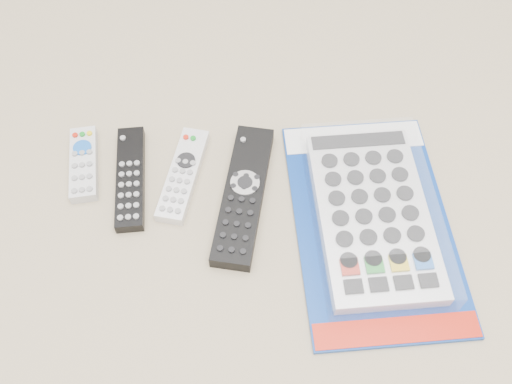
{
  "coord_description": "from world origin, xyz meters",
  "views": [
    {
      "loc": [
        0.06,
        -0.45,
        0.74
      ],
      "look_at": [
        0.05,
        0.02,
        0.01
      ],
      "focal_mm": 40.0,
      "sensor_mm": 36.0,
      "label": 1
    }
  ],
  "objects_px": {
    "remote_silver_dvd": "(183,175)",
    "remote_large_black": "(244,195)",
    "jumbo_remote_packaged": "(373,213)",
    "remote_slim_black": "(130,178)",
    "remote_small_grey": "(84,164)"
  },
  "relations": [
    {
      "from": "remote_small_grey",
      "to": "remote_silver_dvd",
      "type": "distance_m",
      "value": 0.16
    },
    {
      "from": "remote_silver_dvd",
      "to": "jumbo_remote_packaged",
      "type": "xyz_separation_m",
      "value": [
        0.29,
        -0.07,
        0.01
      ]
    },
    {
      "from": "remote_slim_black",
      "to": "remote_large_black",
      "type": "height_order",
      "value": "remote_large_black"
    },
    {
      "from": "remote_silver_dvd",
      "to": "remote_large_black",
      "type": "xyz_separation_m",
      "value": [
        0.1,
        -0.04,
        0.0
      ]
    },
    {
      "from": "remote_slim_black",
      "to": "remote_large_black",
      "type": "xyz_separation_m",
      "value": [
        0.18,
        -0.03,
        0.0
      ]
    },
    {
      "from": "remote_silver_dvd",
      "to": "jumbo_remote_packaged",
      "type": "bearing_deg",
      "value": -4.18
    },
    {
      "from": "remote_large_black",
      "to": "jumbo_remote_packaged",
      "type": "distance_m",
      "value": 0.19
    },
    {
      "from": "remote_small_grey",
      "to": "remote_large_black",
      "type": "distance_m",
      "value": 0.26
    },
    {
      "from": "remote_small_grey",
      "to": "jumbo_remote_packaged",
      "type": "relative_size",
      "value": 0.36
    },
    {
      "from": "remote_large_black",
      "to": "jumbo_remote_packaged",
      "type": "relative_size",
      "value": 0.63
    },
    {
      "from": "remote_small_grey",
      "to": "remote_slim_black",
      "type": "xyz_separation_m",
      "value": [
        0.08,
        -0.03,
        0.0
      ]
    },
    {
      "from": "remote_silver_dvd",
      "to": "remote_slim_black",
      "type": "bearing_deg",
      "value": -164.23
    },
    {
      "from": "remote_silver_dvd",
      "to": "remote_large_black",
      "type": "bearing_deg",
      "value": -11.32
    },
    {
      "from": "remote_silver_dvd",
      "to": "remote_small_grey",
      "type": "bearing_deg",
      "value": -176.52
    },
    {
      "from": "remote_large_black",
      "to": "remote_slim_black",
      "type": "bearing_deg",
      "value": 178.44
    }
  ]
}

